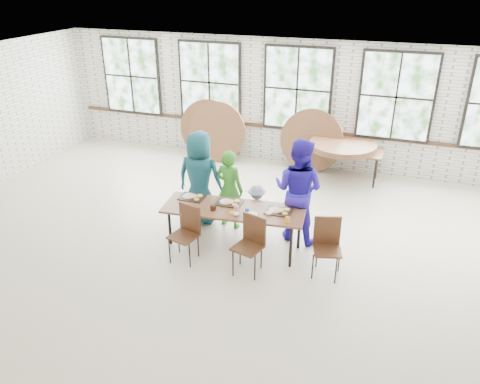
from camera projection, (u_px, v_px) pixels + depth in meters
The scene contains 13 objects.
room at pixel (297, 91), 10.86m from camera, with size 12.00×12.00×12.00m.
dining_table at pixel (234, 211), 7.92m from camera, with size 2.47×1.04×0.74m.
chair_near_left at pixel (187, 228), 7.66m from camera, with size 0.51×0.49×0.95m.
chair_near_right at pixel (251, 239), 7.34m from camera, with size 0.52×0.51×0.95m.
chair_spare at pixel (327, 241), 7.28m from camera, with size 0.52×0.51×0.95m.
adult_teal at pixel (200, 178), 8.66m from camera, with size 0.88×0.57×1.79m, color #174B59.
adult_green at pixel (229, 189), 8.54m from camera, with size 0.55×0.36×1.51m, color #2F8022.
toddler at pixel (257, 208), 8.52m from camera, with size 0.59×0.34×0.91m, color #172248.
adult_blue at pixel (298, 190), 8.09m from camera, with size 0.91×0.71×1.88m, color #2B19B5.
storage_table at pixel (342, 151), 10.56m from camera, with size 1.83×0.82×0.74m.
tabletop_clutter at pixel (239, 208), 7.85m from camera, with size 2.07×0.65×0.11m.
round_tops_stacked at pixel (343, 146), 10.51m from camera, with size 1.50×1.50×0.13m.
round_tops_leaning at pixel (244, 134), 11.45m from camera, with size 4.14×0.40×1.49m.
Camera 1 is at (2.31, -6.20, 4.40)m, focal length 35.00 mm.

